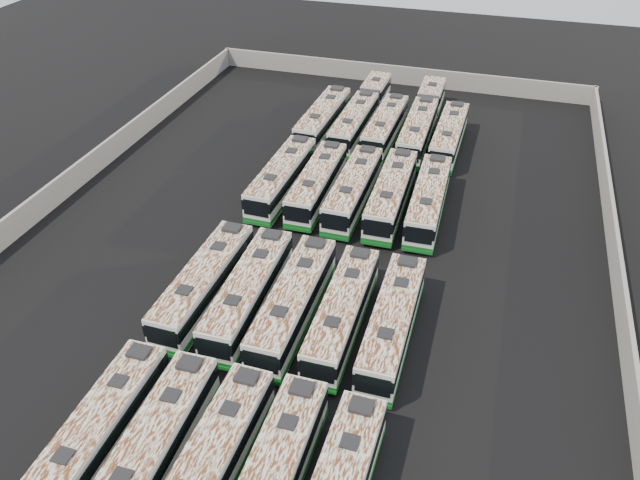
{
  "coord_description": "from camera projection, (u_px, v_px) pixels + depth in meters",
  "views": [
    {
      "loc": [
        12.4,
        -36.28,
        28.22
      ],
      "look_at": [
        1.35,
        -0.25,
        1.6
      ],
      "focal_mm": 35.0,
      "sensor_mm": 36.0,
      "label": 1
    }
  ],
  "objects": [
    {
      "name": "bus_back_center",
      "position": [
        385.0,
        127.0,
        62.16
      ],
      "size": [
        2.58,
        11.17,
        3.13
      ],
      "rotation": [
        0.0,
        0.0,
        -0.02
      ],
      "color": "#BABBB4",
      "rests_on": "ground"
    },
    {
      "name": "bus_midback_far_right",
      "position": [
        428.0,
        200.0,
        50.65
      ],
      "size": [
        2.67,
        11.39,
        3.19
      ],
      "rotation": [
        0.0,
        0.0,
        0.02
      ],
      "color": "#BABBB4",
      "rests_on": "ground"
    },
    {
      "name": "perimeter_wall",
      "position": [
        304.0,
        241.0,
        46.95
      ],
      "size": [
        45.2,
        73.2,
        2.2
      ],
      "color": "gray",
      "rests_on": "ground"
    },
    {
      "name": "bus_back_left",
      "position": [
        361.0,
        112.0,
        65.04
      ],
      "size": [
        2.64,
        17.39,
        3.15
      ],
      "rotation": [
        0.0,
        0.0,
        -0.02
      ],
      "color": "#BABBB4",
      "rests_on": "ground"
    },
    {
      "name": "ground",
      "position": [
        304.0,
        252.0,
        47.58
      ],
      "size": [
        140.0,
        140.0,
        0.0
      ],
      "primitive_type": "plane",
      "color": "black",
      "rests_on": "ground"
    },
    {
      "name": "bus_back_far_right",
      "position": [
        449.0,
        136.0,
        60.45
      ],
      "size": [
        2.49,
        11.16,
        3.14
      ],
      "rotation": [
        0.0,
        0.0,
        -0.01
      ],
      "color": "#BABBB4",
      "rests_on": "ground"
    },
    {
      "name": "bus_midfront_far_left",
      "position": [
        204.0,
        283.0,
        41.92
      ],
      "size": [
        2.58,
        11.45,
        3.22
      ],
      "rotation": [
        0.0,
        0.0,
        -0.01
      ],
      "color": "#BABBB4",
      "rests_on": "ground"
    },
    {
      "name": "bus_front_left",
      "position": [
        152.0,
        451.0,
        31.13
      ],
      "size": [
        2.68,
        11.41,
        3.2
      ],
      "rotation": [
        0.0,
        0.0,
        0.02
      ],
      "color": "#BABBB4",
      "rests_on": "ground"
    },
    {
      "name": "bus_back_far_left",
      "position": [
        323.0,
        119.0,
        63.45
      ],
      "size": [
        2.72,
        11.65,
        3.27
      ],
      "rotation": [
        0.0,
        0.0,
        -0.02
      ],
      "color": "#BABBB4",
      "rests_on": "ground"
    },
    {
      "name": "bus_front_center",
      "position": [
        211.0,
        464.0,
        30.56
      ],
      "size": [
        2.52,
        11.13,
        3.12
      ],
      "rotation": [
        0.0,
        0.0,
        -0.02
      ],
      "color": "#BABBB4",
      "rests_on": "ground"
    },
    {
      "name": "bus_back_right",
      "position": [
        422.0,
        119.0,
        63.54
      ],
      "size": [
        2.58,
        17.7,
        3.21
      ],
      "rotation": [
        0.0,
        0.0,
        0.01
      ],
      "color": "#BABBB4",
      "rests_on": "ground"
    },
    {
      "name": "bus_front_far_left",
      "position": [
        98.0,
        433.0,
        32.06
      ],
      "size": [
        2.43,
        11.09,
        3.12
      ],
      "rotation": [
        0.0,
        0.0,
        0.01
      ],
      "color": "#BABBB4",
      "rests_on": "ground"
    },
    {
      "name": "bus_midfront_left",
      "position": [
        249.0,
        292.0,
        41.15
      ],
      "size": [
        2.68,
        11.52,
        3.23
      ],
      "rotation": [
        0.0,
        0.0,
        0.02
      ],
      "color": "#BABBB4",
      "rests_on": "ground"
    },
    {
      "name": "bus_midback_far_left",
      "position": [
        282.0,
        178.0,
        53.66
      ],
      "size": [
        2.64,
        11.48,
        3.22
      ],
      "rotation": [
        0.0,
        0.0,
        -0.02
      ],
      "color": "#BABBB4",
      "rests_on": "ground"
    },
    {
      "name": "bus_midfront_right",
      "position": [
        342.0,
        313.0,
        39.6
      ],
      "size": [
        2.45,
        11.15,
        3.13
      ],
      "rotation": [
        0.0,
        0.0,
        0.01
      ],
      "color": "#BABBB4",
      "rests_on": "ground"
    },
    {
      "name": "bus_midfront_center",
      "position": [
        293.0,
        303.0,
        40.28
      ],
      "size": [
        2.46,
        11.57,
        3.26
      ],
      "rotation": [
        0.0,
        0.0,
        0.0
      ],
      "color": "#BABBB4",
      "rests_on": "ground"
    },
    {
      "name": "bus_midfront_far_right",
      "position": [
        392.0,
        323.0,
        38.78
      ],
      "size": [
        2.43,
        11.22,
        3.16
      ],
      "rotation": [
        0.0,
        0.0,
        0.01
      ],
      "color": "#BABBB4",
      "rests_on": "ground"
    },
    {
      "name": "bus_midback_center",
      "position": [
        353.0,
        190.0,
        52.06
      ],
      "size": [
        2.46,
        11.37,
        3.2
      ],
      "rotation": [
        0.0,
        0.0,
        -0.01
      ],
      "color": "#BABBB4",
      "rests_on": "ground"
    },
    {
      "name": "bus_midback_right",
      "position": [
        391.0,
        194.0,
        51.4
      ],
      "size": [
        2.62,
        11.54,
        3.24
      ],
      "rotation": [
        0.0,
        0.0,
        0.02
      ],
      "color": "#BABBB4",
      "rests_on": "ground"
    },
    {
      "name": "bus_midback_left",
      "position": [
        317.0,
        183.0,
        52.95
      ],
      "size": [
        2.48,
        11.14,
        3.13
      ],
      "rotation": [
        0.0,
        0.0,
        0.01
      ],
      "color": "#BABBB4",
      "rests_on": "ground"
    }
  ]
}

